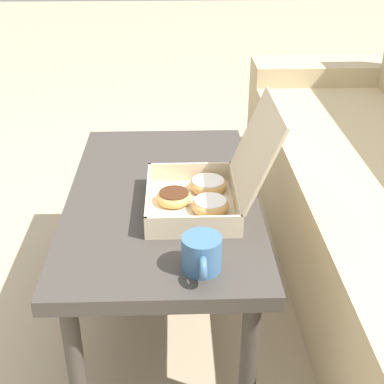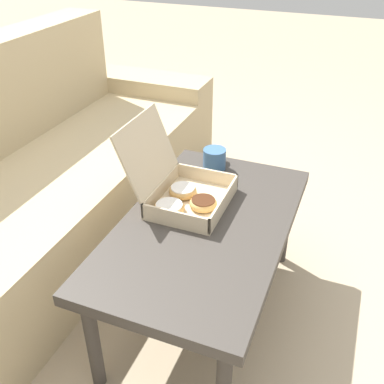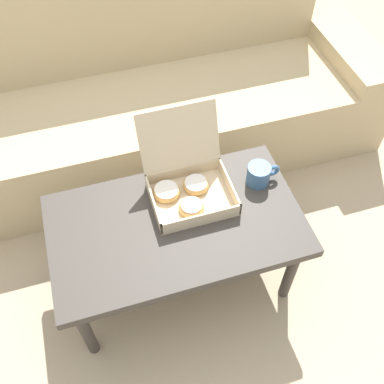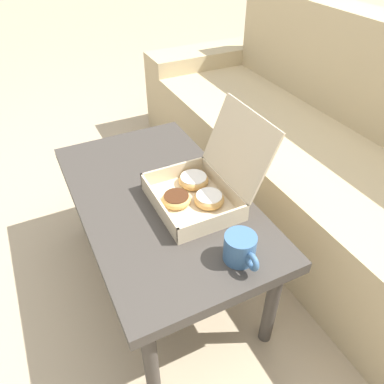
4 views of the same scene
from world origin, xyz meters
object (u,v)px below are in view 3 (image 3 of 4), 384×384
at_px(couch, 131,104).
at_px(coffee_table, 176,229).
at_px(coffee_mug, 259,174).
at_px(pastry_box, 186,184).

bearing_deg(couch, coffee_table, -90.00).
xyz_separation_m(coffee_table, coffee_mug, (0.37, 0.10, 0.09)).
xyz_separation_m(couch, coffee_mug, (0.37, -0.76, 0.18)).
height_order(coffee_table, pastry_box, pastry_box).
bearing_deg(couch, pastry_box, -84.09).
height_order(coffee_table, coffee_mug, coffee_mug).
bearing_deg(pastry_box, couch, 95.91).
distance_m(coffee_table, pastry_box, 0.18).
relative_size(couch, coffee_mug, 18.74).
xyz_separation_m(coffee_table, pastry_box, (0.08, 0.12, 0.10)).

